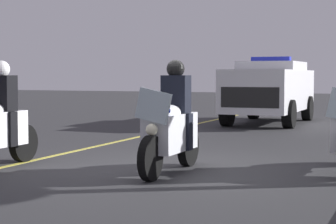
{
  "coord_description": "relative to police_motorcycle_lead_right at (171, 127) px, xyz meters",
  "views": [
    {
      "loc": [
        8.54,
        3.59,
        1.48
      ],
      "look_at": [
        -0.01,
        0.0,
        0.9
      ],
      "focal_mm": 62.88,
      "sensor_mm": 36.0,
      "label": 1
    }
  ],
  "objects": [
    {
      "name": "lane_stripe_center",
      "position": [
        -0.36,
        -2.7,
        -0.7
      ],
      "size": [
        48.0,
        0.12,
        0.01
      ],
      "primitive_type": "cube",
      "color": "#E0D14C",
      "rests_on": "ground"
    },
    {
      "name": "police_motorcycle_lead_right",
      "position": [
        0.0,
        0.0,
        0.0
      ],
      "size": [
        2.14,
        0.56,
        1.72
      ],
      "color": "black",
      "rests_on": "ground"
    },
    {
      "name": "police_suv",
      "position": [
        -9.76,
        -0.73,
        0.37
      ],
      "size": [
        4.92,
        2.1,
        2.05
      ],
      "color": "silver",
      "rests_on": "ground"
    },
    {
      "name": "ground_plane",
      "position": [
        -0.36,
        -0.2,
        -0.7
      ],
      "size": [
        80.0,
        80.0,
        0.0
      ],
      "primitive_type": "plane",
      "color": "#333335"
    }
  ]
}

